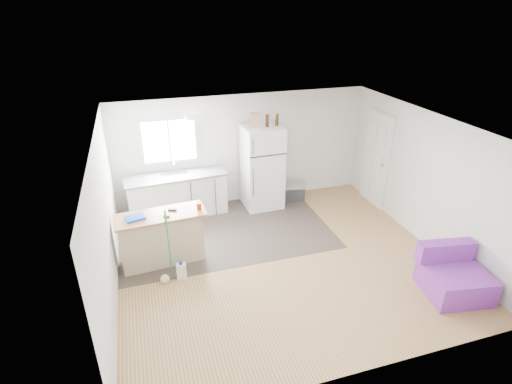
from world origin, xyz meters
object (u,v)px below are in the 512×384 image
(cooler, at_px, (293,192))
(blue_tray, at_px, (135,218))
(cleaner_jug, at_px, (182,271))
(red_cup, at_px, (199,206))
(refrigerator, at_px, (262,167))
(peninsula, at_px, (161,238))
(mop, at_px, (166,269))
(kitchen_cabinets, at_px, (177,195))
(bottle_left, at_px, (267,121))
(purple_seat, at_px, (453,277))
(cardboard_box, at_px, (255,120))
(bottle_right, at_px, (277,120))

(cooler, relative_size, blue_tray, 1.84)
(cleaner_jug, relative_size, red_cup, 2.80)
(refrigerator, bearing_deg, peninsula, -148.33)
(mop, bearing_deg, kitchen_cabinets, 81.64)
(cleaner_jug, bearing_deg, bottle_left, 53.44)
(purple_seat, relative_size, mop, 0.77)
(blue_tray, relative_size, bottle_left, 1.20)
(blue_tray, distance_m, cardboard_box, 3.09)
(cleaner_jug, xyz_separation_m, bottle_right, (2.36, 2.10, 1.78))
(refrigerator, xyz_separation_m, red_cup, (-1.62, -1.54, 0.08))
(refrigerator, height_order, purple_seat, refrigerator)
(blue_tray, height_order, bottle_right, bottle_right)
(purple_seat, distance_m, bottle_left, 4.38)
(refrigerator, relative_size, mop, 1.35)
(refrigerator, relative_size, cooler, 3.27)
(refrigerator, height_order, mop, refrigerator)
(peninsula, distance_m, red_cup, 0.85)
(kitchen_cabinets, xyz_separation_m, red_cup, (0.21, -1.61, 0.51))
(refrigerator, xyz_separation_m, cleaner_jug, (-2.06, -2.13, -0.75))
(cooler, distance_m, red_cup, 2.97)
(peninsula, relative_size, cleaner_jug, 4.57)
(refrigerator, relative_size, blue_tray, 5.99)
(red_cup, bearing_deg, purple_seat, -30.85)
(cooler, height_order, red_cup, red_cup)
(red_cup, distance_m, blue_tray, 1.05)
(purple_seat, xyz_separation_m, blue_tray, (-4.61, 2.10, 0.67))
(kitchen_cabinets, relative_size, blue_tray, 6.99)
(mop, distance_m, blue_tray, 0.97)
(peninsula, xyz_separation_m, cardboard_box, (2.12, 1.48, 1.48))
(kitchen_cabinets, height_order, bottle_left, bottle_left)
(cardboard_box, height_order, bottle_left, cardboard_box)
(kitchen_cabinets, distance_m, cardboard_box, 2.23)
(purple_seat, bearing_deg, refrigerator, 127.35)
(red_cup, relative_size, cardboard_box, 0.40)
(refrigerator, xyz_separation_m, bottle_left, (0.08, -0.05, 1.02))
(purple_seat, height_order, cleaner_jug, purple_seat)
(peninsula, bearing_deg, bottle_left, 27.21)
(cleaner_jug, bearing_deg, kitchen_cabinets, 93.51)
(kitchen_cabinets, distance_m, bottle_right, 2.58)
(cooler, distance_m, cleaner_jug, 3.55)
(kitchen_cabinets, distance_m, cleaner_jug, 2.23)
(refrigerator, distance_m, cleaner_jug, 3.05)
(blue_tray, bearing_deg, refrigerator, 30.31)
(purple_seat, height_order, blue_tray, blue_tray)
(blue_tray, bearing_deg, bottle_left, 28.71)
(cooler, relative_size, bottle_left, 2.20)
(mop, xyz_separation_m, bottle_right, (2.60, 2.08, 1.69))
(peninsula, height_order, blue_tray, blue_tray)
(red_cup, bearing_deg, refrigerator, 43.58)
(cooler, xyz_separation_m, blue_tray, (-3.43, -1.60, 0.75))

